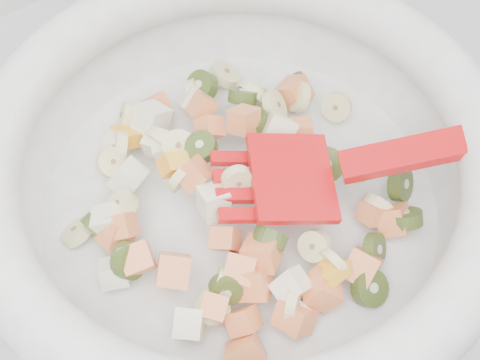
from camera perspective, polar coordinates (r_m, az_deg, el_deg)
counter at (r=0.99m, az=4.25°, el=-11.07°), size 2.00×0.60×0.90m
mixing_bowl at (r=0.49m, az=0.06°, el=0.74°), size 0.45×0.39×0.12m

